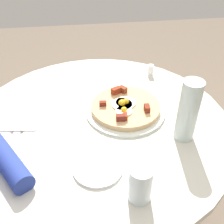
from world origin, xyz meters
TOP-DOWN VIEW (x-y plane):
  - ground_plane at (0.00, 0.00)m, footprint 6.00×6.00m
  - dining_table at (0.00, 0.00)m, footprint 1.04×1.04m
  - pizza_plate at (-0.04, 0.12)m, footprint 0.32×0.32m
  - breakfast_pizza at (-0.04, 0.12)m, footprint 0.28×0.28m
  - bread_plate at (0.24, -0.02)m, footprint 0.16×0.16m
  - napkin at (-0.06, -0.30)m, footprint 0.18×0.16m
  - fork at (-0.06, -0.28)m, footprint 0.18×0.03m
  - knife at (-0.06, -0.32)m, footprint 0.18×0.03m
  - water_glass at (0.37, 0.09)m, footprint 0.07×0.07m
  - water_bottle at (0.13, 0.30)m, footprint 0.07×0.07m
  - salt_shaker at (-0.32, 0.29)m, footprint 0.03×0.03m

SIDE VIEW (x-z plane):
  - ground_plane at x=0.00m, z-range 0.00..0.00m
  - dining_table at x=0.00m, z-range 0.19..0.93m
  - napkin at x=-0.06m, z-range 0.73..0.74m
  - bread_plate at x=0.24m, z-range 0.73..0.74m
  - pizza_plate at x=-0.04m, z-range 0.73..0.75m
  - fork at x=-0.06m, z-range 0.74..0.74m
  - knife at x=-0.06m, z-range 0.74..0.74m
  - breakfast_pizza at x=-0.04m, z-range 0.73..0.78m
  - salt_shaker at x=-0.32m, z-range 0.73..0.79m
  - water_glass at x=0.37m, z-range 0.73..0.86m
  - water_bottle at x=0.13m, z-range 0.73..0.97m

